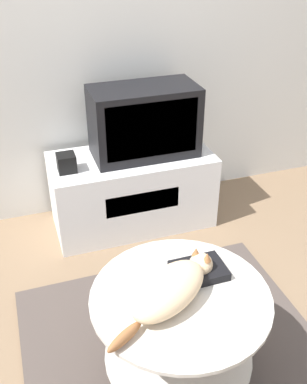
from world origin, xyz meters
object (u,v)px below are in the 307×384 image
Objects in this scene: tv at (144,122)px; speaker at (66,163)px; dvd_box at (199,271)px; cat at (171,288)px.

speaker is at bearing -171.87° from tv.
speaker reaches higher than dvd_box.
speaker is 1.26m from cat.
dvd_box is at bearing -70.83° from speaker.
dvd_box is (0.39, -1.13, -0.03)m from speaker.
cat is at bearing -79.96° from speaker.
speaker is 0.49× the size of dvd_box.
tv is at bearing 8.13° from speaker.
speaker is 0.20× the size of cat.
cat reaches higher than dvd_box.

